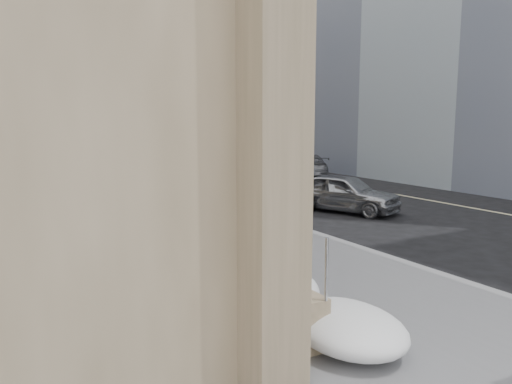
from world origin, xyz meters
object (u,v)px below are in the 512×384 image
Objects in this scene: mounted_horse_right at (237,193)px; pedestrian at (256,213)px; car_grey at (307,165)px; mounted_horse_left at (161,200)px; car_silver at (344,193)px.

pedestrian is at bearing 65.59° from mounted_horse_right.
car_grey is (10.57, 10.97, -0.62)m from mounted_horse_right.
mounted_horse_left is at bearing 129.94° from pedestrian.
mounted_horse_left is 2.55m from pedestrian.
mounted_horse_left is 2.36m from mounted_horse_right.
mounted_horse_right is 1.74× the size of pedestrian.
mounted_horse_left reaches higher than pedestrian.
mounted_horse_right is 1.44m from pedestrian.
mounted_horse_right is 0.66× the size of car_silver.
mounted_horse_right is at bearing 169.61° from car_silver.
car_grey is (10.71, 12.36, -0.26)m from pedestrian.
car_grey is at bearing -152.42° from mounted_horse_right.
pedestrian is at bearing 72.61° from car_grey.
mounted_horse_right is at bearing 171.02° from mounted_horse_left.
mounted_horse_right is 0.62× the size of car_grey.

